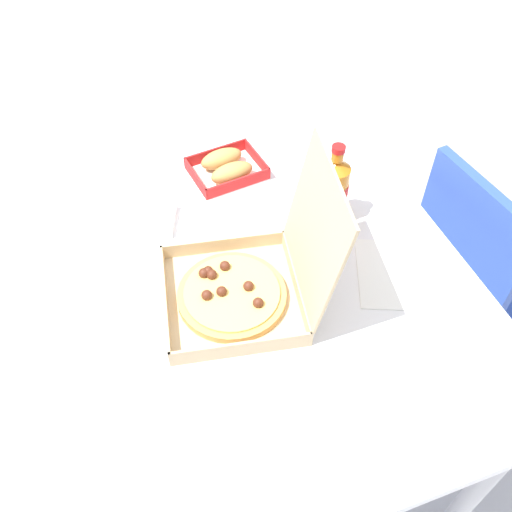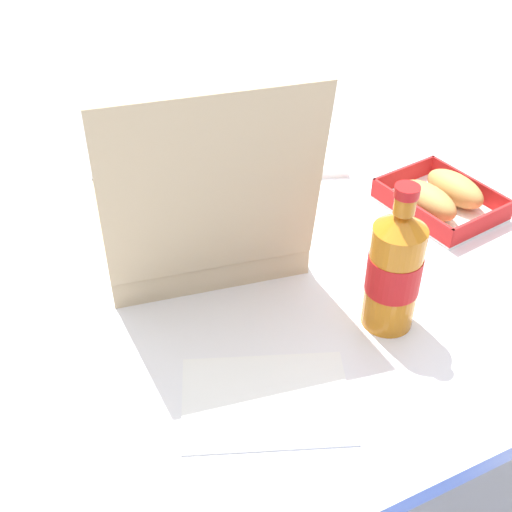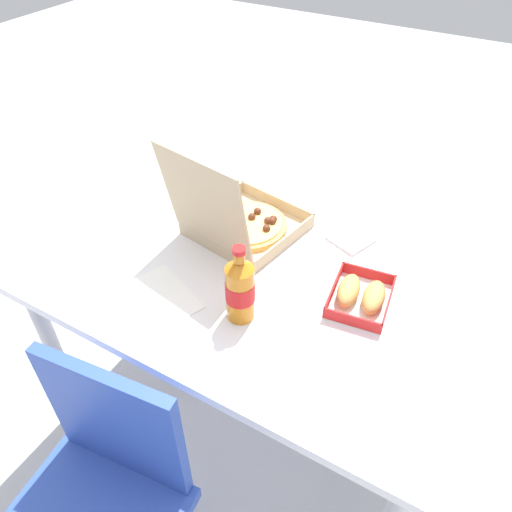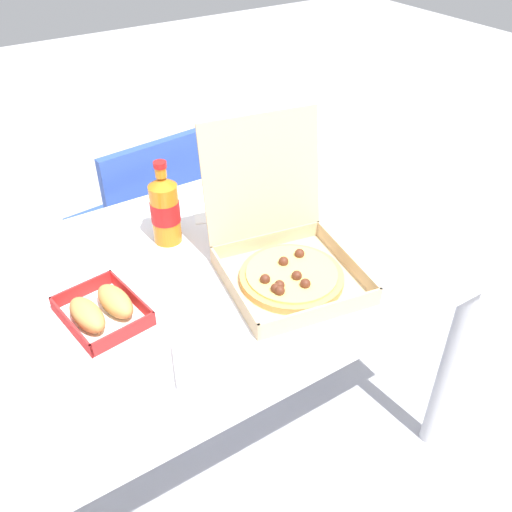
{
  "view_description": "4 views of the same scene",
  "coord_description": "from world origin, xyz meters",
  "views": [
    {
      "loc": [
        0.84,
        -0.36,
        1.73
      ],
      "look_at": [
        0.01,
        -0.06,
        0.74
      ],
      "focal_mm": 39.19,
      "sensor_mm": 36.0,
      "label": 1
    },
    {
      "loc": [
        0.42,
        0.7,
        1.39
      ],
      "look_at": [
        0.05,
        -0.04,
        0.75
      ],
      "focal_mm": 46.98,
      "sensor_mm": 36.0,
      "label": 2
    },
    {
      "loc": [
        -0.51,
        0.88,
        1.67
      ],
      "look_at": [
        0.01,
        -0.04,
        0.75
      ],
      "focal_mm": 34.47,
      "sensor_mm": 36.0,
      "label": 3
    },
    {
      "loc": [
        -0.5,
        -0.95,
        1.55
      ],
      "look_at": [
        0.06,
        -0.09,
        0.79
      ],
      "focal_mm": 38.66,
      "sensor_mm": 36.0,
      "label": 4
    }
  ],
  "objects": [
    {
      "name": "napkin_pile",
      "position": [
        -0.19,
        -0.27,
        0.74
      ],
      "size": [
        0.14,
        0.14,
        0.02
      ],
      "primitive_type": "cube",
      "rotation": [
        0.0,
        0.0,
        -0.36
      ],
      "color": "white",
      "rests_on": "dining_table"
    },
    {
      "name": "paper_menu",
      "position": [
        0.16,
        0.22,
        0.73
      ],
      "size": [
        0.25,
        0.22,
        0.0
      ],
      "primitive_type": "cube",
      "rotation": [
        0.0,
        0.0,
        -0.39
      ],
      "color": "white",
      "rests_on": "dining_table"
    },
    {
      "name": "chair",
      "position": [
        0.05,
        0.64,
        0.48
      ],
      "size": [
        0.44,
        0.44,
        0.83
      ],
      "color": "#2D4CAD",
      "rests_on": "ground_plane"
    },
    {
      "name": "dining_table",
      "position": [
        0.0,
        0.0,
        0.65
      ],
      "size": [
        1.26,
        0.81,
        0.73
      ],
      "color": "white",
      "rests_on": "ground_plane"
    },
    {
      "name": "bread_side_box",
      "position": [
        -0.3,
        -0.03,
        0.76
      ],
      "size": [
        0.17,
        0.21,
        0.06
      ],
      "color": "white",
      "rests_on": "dining_table"
    },
    {
      "name": "ground_plane",
      "position": [
        0.0,
        0.0,
        0.0
      ],
      "size": [
        10.0,
        10.0,
        0.0
      ],
      "primitive_type": "plane",
      "color": "#B2B2B7"
    },
    {
      "name": "pizza_box_open",
      "position": [
        0.11,
        -0.12,
        0.78
      ],
      "size": [
        0.35,
        0.4,
        0.34
      ],
      "color": "tan",
      "rests_on": "dining_table"
    },
    {
      "name": "cola_bottle",
      "position": [
        -0.06,
        0.16,
        0.83
      ],
      "size": [
        0.07,
        0.07,
        0.22
      ],
      "color": "orange",
      "rests_on": "dining_table"
    }
  ]
}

